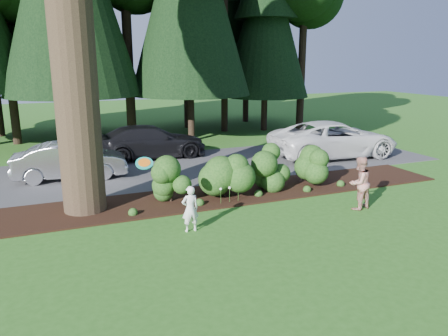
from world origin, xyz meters
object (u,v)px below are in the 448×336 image
car_silver_wagon (70,161)px  frisbee (144,163)px  child (190,209)px  adult (359,183)px  car_white_suv (334,139)px  car_dark_suv (150,142)px

car_silver_wagon → frisbee: bearing=-161.6°
car_silver_wagon → frisbee: 6.58m
car_silver_wagon → child: 7.17m
adult → child: bearing=-15.1°
car_white_suv → frisbee: bearing=122.6°
car_silver_wagon → car_dark_suv: bearing=-51.4°
child → car_silver_wagon: bearing=-69.7°
adult → car_white_suv: bearing=-132.7°
car_dark_suv → adult: (4.27, -9.34, 0.04)m
car_dark_suv → car_white_suv: bearing=-111.4°
car_dark_suv → car_silver_wagon: bearing=123.5°
car_dark_suv → adult: 10.26m
car_white_suv → frisbee: 11.58m
adult → car_silver_wagon: bearing=-53.8°
car_dark_suv → child: bearing=173.2°
car_silver_wagon → adult: bearing=-126.3°
frisbee → car_silver_wagon: bearing=103.6°
car_dark_suv → child: car_dark_suv is taller
car_white_suv → adult: (-3.65, -6.30, -0.04)m
car_white_suv → car_dark_suv: bearing=72.0°
frisbee → car_white_suv: bearing=29.6°
child → frisbee: bearing=-20.1°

